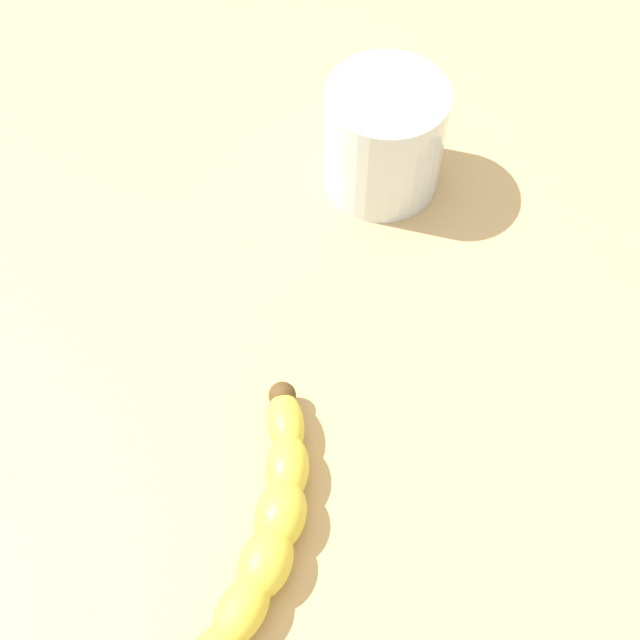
{
  "coord_description": "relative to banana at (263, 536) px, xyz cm",
  "views": [
    {
      "loc": [
        18.63,
        30.64,
        52.98
      ],
      "look_at": [
        0.71,
        7.43,
        5.0
      ],
      "focal_mm": 47.75,
      "sensor_mm": 36.0,
      "label": 1
    }
  ],
  "objects": [
    {
      "name": "smoothie_glass",
      "position": [
        -23.56,
        -17.54,
        2.58
      ],
      "size": [
        8.7,
        8.7,
        8.82
      ],
      "color": "silver",
      "rests_on": "wooden_tabletop"
    },
    {
      "name": "banana",
      "position": [
        0.0,
        0.0,
        0.0
      ],
      "size": [
        16.33,
        12.67,
        3.03
      ],
      "rotation": [
        0.0,
        0.0,
        3.78
      ],
      "color": "yellow",
      "rests_on": "wooden_tabletop"
    },
    {
      "name": "wooden_tabletop",
      "position": [
        -12.06,
        -16.77,
        -3.01
      ],
      "size": [
        120.0,
        120.0,
        3.0
      ],
      "primitive_type": "cube",
      "color": "tan",
      "rests_on": "ground"
    }
  ]
}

